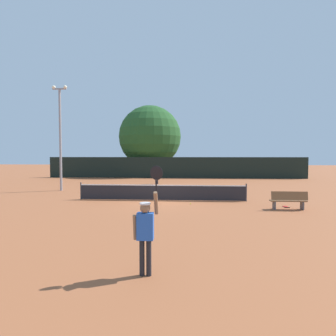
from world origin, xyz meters
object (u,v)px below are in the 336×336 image
at_px(courtside_bench, 289,200).
at_px(player_serving, 146,227).
at_px(spare_racket, 285,207).
at_px(large_tree, 150,137).
at_px(parked_car_near, 222,169).
at_px(player_receiving, 157,174).
at_px(tennis_ball, 190,204).
at_px(light_pole, 60,131).

bearing_deg(courtside_bench, player_serving, -125.93).
bearing_deg(spare_racket, courtside_bench, -98.01).
bearing_deg(large_tree, spare_racket, -64.99).
xyz_separation_m(large_tree, parked_car_near, (10.01, 3.77, -4.41)).
distance_m(player_receiving, tennis_ball, 11.36).
height_order(spare_racket, light_pole, light_pole).
bearing_deg(tennis_ball, parked_car_near, 79.47).
height_order(courtside_bench, light_pole, light_pole).
distance_m(spare_racket, light_pole, 16.88).
bearing_deg(player_receiving, courtside_bench, 123.91).
bearing_deg(large_tree, player_serving, -82.43).
relative_size(player_serving, light_pole, 0.32).
distance_m(courtside_bench, light_pole, 16.95).
xyz_separation_m(light_pole, parked_car_near, (14.79, 20.11, -3.85)).
relative_size(player_serving, player_receiving, 1.66).
distance_m(player_serving, light_pole, 17.86).
bearing_deg(courtside_bench, tennis_ball, 166.16).
bearing_deg(player_receiving, parked_car_near, -118.30).
bearing_deg(courtside_bench, light_pole, 156.09).
distance_m(player_receiving, light_pole, 9.53).
bearing_deg(player_serving, tennis_ball, 83.51).
height_order(player_receiving, spare_racket, player_receiving).
xyz_separation_m(player_receiving, light_pole, (-6.89, -5.44, 3.69)).
xyz_separation_m(player_serving, tennis_ball, (1.09, 9.62, -1.10)).
bearing_deg(player_receiving, player_serving, 95.73).
bearing_deg(light_pole, player_serving, -59.26).
distance_m(player_receiving, large_tree, 11.88).
bearing_deg(light_pole, spare_racket, -21.20).
bearing_deg(parked_car_near, large_tree, -155.92).
distance_m(spare_racket, parked_car_near, 25.99).
bearing_deg(large_tree, parked_car_near, 20.65).
height_order(tennis_ball, light_pole, light_pole).
bearing_deg(tennis_ball, courtside_bench, -13.84).
bearing_deg(spare_racket, player_receiving, 126.09).
distance_m(tennis_ball, large_tree, 22.98).
relative_size(light_pole, large_tree, 0.88).
xyz_separation_m(courtside_bench, light_pole, (-15.03, 6.66, 4.15)).
bearing_deg(spare_racket, large_tree, 115.01).
xyz_separation_m(courtside_bench, parked_car_near, (-0.24, 26.77, 0.30)).
xyz_separation_m(tennis_ball, parked_car_near, (4.75, 25.54, 0.74)).
bearing_deg(tennis_ball, player_receiving, 106.16).
height_order(tennis_ball, spare_racket, tennis_ball).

